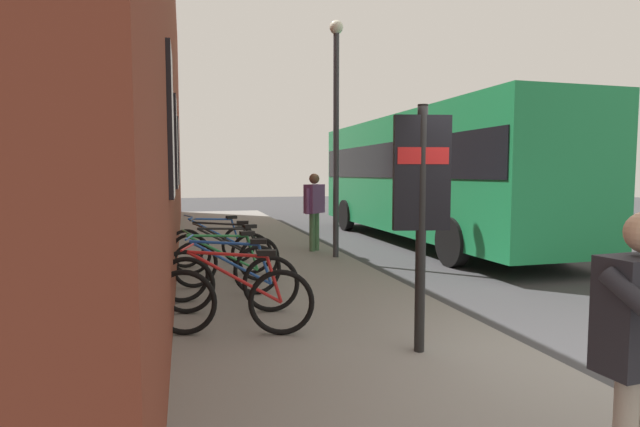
{
  "coord_description": "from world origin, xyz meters",
  "views": [
    {
      "loc": [
        -3.72,
        3.35,
        1.87
      ],
      "look_at": [
        2.33,
        1.71,
        1.37
      ],
      "focal_mm": 28.19,
      "sensor_mm": 36.0,
      "label": 1
    }
  ],
  "objects": [
    {
      "name": "sidewalk_pavement",
      "position": [
        8.0,
        1.75,
        0.06
      ],
      "size": [
        24.0,
        3.5,
        0.12
      ],
      "primitive_type": "cube",
      "color": "gray",
      "rests_on": "ground"
    },
    {
      "name": "bicycle_beside_lamp",
      "position": [
        5.03,
        2.74,
        0.51
      ],
      "size": [
        0.52,
        1.75,
        0.97
      ],
      "color": "black",
      "rests_on": "sidewalk_pavement"
    },
    {
      "name": "bicycle_end_of_row",
      "position": [
        2.55,
        2.82,
        0.51
      ],
      "size": [
        0.52,
        1.75,
        0.97
      ],
      "color": "black",
      "rests_on": "sidewalk_pavement"
    },
    {
      "name": "street_lamp",
      "position": [
        6.27,
        0.3,
        3.01
      ],
      "size": [
        0.28,
        0.28,
        4.84
      ],
      "color": "#333338",
      "rests_on": "sidewalk_pavement"
    },
    {
      "name": "station_facade",
      "position": [
        8.99,
        3.8,
        3.94
      ],
      "size": [
        22.0,
        0.65,
        7.89
      ],
      "color": "brown",
      "rests_on": "ground"
    },
    {
      "name": "bicycle_far_end",
      "position": [
        3.32,
        2.86,
        0.51
      ],
      "size": [
        0.51,
        1.75,
        0.97
      ],
      "color": "black",
      "rests_on": "sidewalk_pavement"
    },
    {
      "name": "bicycle_mid_rack",
      "position": [
        4.22,
        2.7,
        0.51
      ],
      "size": [
        0.58,
        1.74,
        0.97
      ],
      "color": "black",
      "rests_on": "sidewalk_pavement"
    },
    {
      "name": "pedestrian_by_facade",
      "position": [
        7.21,
        0.52,
        1.19
      ],
      "size": [
        0.52,
        0.54,
        1.75
      ],
      "color": "#4C724C",
      "rests_on": "sidewalk_pavement"
    },
    {
      "name": "city_bus",
      "position": [
        8.57,
        -3.0,
        1.92
      ],
      "size": [
        10.51,
        2.69,
        3.35
      ],
      "color": "#1E8C4C",
      "rests_on": "ground"
    },
    {
      "name": "ground",
      "position": [
        6.0,
        -1.0,
        0.0
      ],
      "size": [
        60.0,
        60.0,
        0.0
      ],
      "primitive_type": "plane",
      "color": "#38383A"
    },
    {
      "name": "bicycle_under_window",
      "position": [
        5.98,
        2.83,
        0.51
      ],
      "size": [
        0.65,
        1.71,
        0.97
      ],
      "color": "black",
      "rests_on": "sidewalk_pavement"
    },
    {
      "name": "transit_info_sign",
      "position": [
        0.68,
        1.14,
        1.72
      ],
      "size": [
        0.18,
        0.56,
        2.4
      ],
      "color": "black",
      "rests_on": "sidewalk_pavement"
    },
    {
      "name": "bicycle_nearest_sign",
      "position": [
        1.66,
        2.86,
        0.51
      ],
      "size": [
        0.62,
        1.72,
        0.97
      ],
      "color": "black",
      "rests_on": "sidewalk_pavement"
    }
  ]
}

